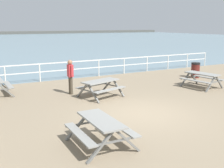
{
  "coord_description": "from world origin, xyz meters",
  "views": [
    {
      "loc": [
        -5.81,
        -8.2,
        3.29
      ],
      "look_at": [
        -0.29,
        1.91,
        0.8
      ],
      "focal_mm": 44.23,
      "sensor_mm": 36.0,
      "label": 1
    }
  ],
  "objects_px": {
    "picnic_table_near_left": "(101,126)",
    "picnic_table_near_right": "(101,85)",
    "picnic_table_mid_centre": "(202,77)",
    "litter_bin": "(195,70)",
    "visitor": "(70,75)"
  },
  "relations": [
    {
      "from": "picnic_table_mid_centre",
      "to": "visitor",
      "type": "bearing_deg",
      "value": 63.83
    },
    {
      "from": "picnic_table_mid_centre",
      "to": "litter_bin",
      "type": "distance_m",
      "value": 2.86
    },
    {
      "from": "picnic_table_near_right",
      "to": "visitor",
      "type": "distance_m",
      "value": 1.61
    },
    {
      "from": "picnic_table_near_right",
      "to": "visitor",
      "type": "height_order",
      "value": "visitor"
    },
    {
      "from": "picnic_table_mid_centre",
      "to": "visitor",
      "type": "relative_size",
      "value": 1.22
    },
    {
      "from": "picnic_table_near_left",
      "to": "visitor",
      "type": "distance_m",
      "value": 6.06
    },
    {
      "from": "picnic_table_near_right",
      "to": "picnic_table_mid_centre",
      "type": "relative_size",
      "value": 1.06
    },
    {
      "from": "picnic_table_near_right",
      "to": "picnic_table_near_left",
      "type": "bearing_deg",
      "value": -132.23
    },
    {
      "from": "picnic_table_mid_centre",
      "to": "litter_bin",
      "type": "bearing_deg",
      "value": -47.7
    },
    {
      "from": "picnic_table_near_left",
      "to": "picnic_table_near_right",
      "type": "bearing_deg",
      "value": -25.42
    },
    {
      "from": "picnic_table_near_right",
      "to": "picnic_table_mid_centre",
      "type": "xyz_separation_m",
      "value": [
        5.59,
        -0.82,
        0.0
      ]
    },
    {
      "from": "picnic_table_near_right",
      "to": "litter_bin",
      "type": "distance_m",
      "value": 7.5
    },
    {
      "from": "picnic_table_near_left",
      "to": "picnic_table_near_right",
      "type": "relative_size",
      "value": 0.85
    },
    {
      "from": "picnic_table_near_left",
      "to": "picnic_table_near_right",
      "type": "xyz_separation_m",
      "value": [
        2.33,
        4.73,
        0.0
      ]
    },
    {
      "from": "visitor",
      "to": "litter_bin",
      "type": "xyz_separation_m",
      "value": [
        8.39,
        0.24,
        -0.47
      ]
    }
  ]
}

